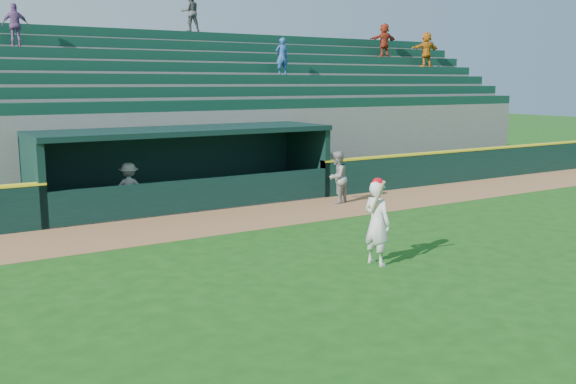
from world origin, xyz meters
The scene contains 9 objects.
ground centered at (0.00, 0.00, 0.00)m, with size 120.00×120.00×0.00m, color #184812.
warning_track centered at (0.00, 4.90, 0.01)m, with size 40.00×3.00×0.01m, color #92623A.
field_wall_right centered at (12.25, 6.55, 0.60)m, with size 15.50×0.30×1.20m, color black.
wall_stripe_right centered at (12.25, 6.55, 1.23)m, with size 15.50×0.32×0.06m, color yellow.
dugout_player_front centered at (4.26, 5.40, 0.85)m, with size 0.82×0.64×1.69m, color #979792.
dugout_player_inside centered at (-2.04, 7.17, 0.78)m, with size 1.00×0.58×1.55m, color gray.
dugout centered at (0.00, 8.00, 1.36)m, with size 9.40×2.80×2.46m.
stands centered at (0.01, 12.57, 2.40)m, with size 34.50×6.26×7.58m.
batter_at_plate centered at (0.73, -0.80, 0.94)m, with size 0.54×0.85×1.90m.
Camera 1 is at (-7.97, -11.10, 3.85)m, focal length 40.00 mm.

